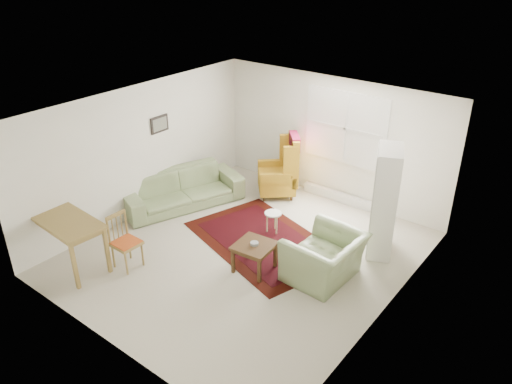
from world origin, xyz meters
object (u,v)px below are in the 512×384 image
Objects in this scene: coffee_table at (254,257)px; armchair at (325,253)px; wingback_chair at (277,165)px; sofa at (182,183)px; stool at (273,222)px; cabinet at (385,202)px; desk_chair at (126,242)px; desk at (70,242)px.

armchair is at bearing 27.35° from coffee_table.
sofa is at bearing -80.69° from wingback_chair.
wingback_chair is 1.59m from stool.
armchair is 1.39m from cabinet.
cabinet is 4.25m from desk_chair.
cabinet is 2.03× the size of desk_chair.
armchair is 3.16m from desk_chair.
desk is at bearing -54.80° from armchair.
armchair is 0.87× the size of wingback_chair.
wingback_chair is 2.24× the size of coffee_table.
desk is at bearing -157.51° from sofa.
cabinet reaches higher than stool.
coffee_table is 0.31× the size of cabinet.
sofa is at bearing -173.18° from stool.
stool is at bearing -62.35° from sofa.
desk is (-2.44, -1.71, 0.19)m from coffee_table.
desk reaches higher than stool.
cabinet is at bearing 166.31° from armchair.
cabinet is 5.16m from desk.
stool is at bearing 176.39° from cabinet.
desk_chair reaches higher than desk.
desk is (0.08, -2.59, -0.05)m from sofa.
coffee_table is at bearing 35.03° from desk.
cabinet is at bearing -56.26° from sofa.
sofa is at bearing 169.72° from cabinet.
wingback_chair is 2.71m from cabinet.
desk_chair is at bearing -47.98° from wingback_chair.
sofa is at bearing 160.74° from coffee_table.
cabinet reaches higher than armchair.
desk_chair is (-1.23, -2.31, 0.26)m from stool.
stool is (-1.43, 0.62, -0.24)m from armchair.
stool is 2.63m from desk_chair.
coffee_table reaches higher than stool.
stool is 2.04m from cabinet.
wingback_chair is at bearing -5.66° from desk_chair.
sofa reaches higher than stool.
desk is at bearing -125.07° from stool.
armchair is (3.50, -0.37, -0.03)m from sofa.
wingback_chair reaches higher than sofa.
desk_chair is at bearing -144.92° from coffee_table.
coffee_table is 0.64× the size of desk_chair.
sofa is 5.84× the size of stool.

